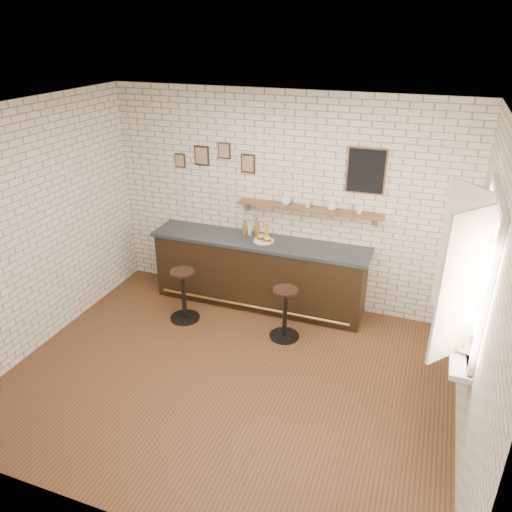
% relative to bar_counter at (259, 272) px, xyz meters
% --- Properties ---
extents(ground, '(5.00, 5.00, 0.00)m').
position_rel_bar_counter_xyz_m(ground, '(0.24, -1.70, -0.51)').
color(ground, '#57351D').
rests_on(ground, ground).
extents(bar_counter, '(3.10, 0.65, 1.01)m').
position_rel_bar_counter_xyz_m(bar_counter, '(0.00, 0.00, 0.00)').
color(bar_counter, black).
rests_on(bar_counter, ground).
extents(sandwich_plate, '(0.28, 0.28, 0.01)m').
position_rel_bar_counter_xyz_m(sandwich_plate, '(0.08, -0.01, 0.51)').
color(sandwich_plate, white).
rests_on(sandwich_plate, bar_counter).
extents(ciabatta_sandwich, '(0.25, 0.18, 0.07)m').
position_rel_bar_counter_xyz_m(ciabatta_sandwich, '(0.09, -0.01, 0.55)').
color(ciabatta_sandwich, '#DCAC5A').
rests_on(ciabatta_sandwich, sandwich_plate).
extents(potato_chips, '(0.25, 0.18, 0.00)m').
position_rel_bar_counter_xyz_m(potato_chips, '(0.06, -0.01, 0.52)').
color(potato_chips, '#D19449').
rests_on(potato_chips, sandwich_plate).
extents(bitters_bottle_brown, '(0.06, 0.06, 0.20)m').
position_rel_bar_counter_xyz_m(bitters_bottle_brown, '(-0.26, 0.13, 0.58)').
color(bitters_bottle_brown, brown).
rests_on(bitters_bottle_brown, bar_counter).
extents(bitters_bottle_white, '(0.06, 0.06, 0.23)m').
position_rel_bar_counter_xyz_m(bitters_bottle_white, '(-0.18, 0.13, 0.60)').
color(bitters_bottle_white, beige).
rests_on(bitters_bottle_white, bar_counter).
extents(bitters_bottle_amber, '(0.07, 0.07, 0.27)m').
position_rel_bar_counter_xyz_m(bitters_bottle_amber, '(-0.07, 0.13, 0.62)').
color(bitters_bottle_amber, '#9B5019').
rests_on(bitters_bottle_amber, bar_counter).
extents(condiment_bottle_yellow, '(0.06, 0.06, 0.19)m').
position_rel_bar_counter_xyz_m(condiment_bottle_yellow, '(0.07, 0.13, 0.58)').
color(condiment_bottle_yellow, gold).
rests_on(condiment_bottle_yellow, bar_counter).
extents(bar_stool_left, '(0.42, 0.42, 0.74)m').
position_rel_bar_counter_xyz_m(bar_stool_left, '(-0.82, -0.75, -0.11)').
color(bar_stool_left, black).
rests_on(bar_stool_left, ground).
extents(bar_stool_right, '(0.40, 0.40, 0.71)m').
position_rel_bar_counter_xyz_m(bar_stool_right, '(0.61, -0.70, -0.13)').
color(bar_stool_right, black).
rests_on(bar_stool_right, ground).
extents(wall_shelf, '(2.00, 0.18, 0.18)m').
position_rel_bar_counter_xyz_m(wall_shelf, '(0.64, 0.20, 0.97)').
color(wall_shelf, brown).
rests_on(wall_shelf, ground).
extents(shelf_cup_a, '(0.19, 0.19, 0.11)m').
position_rel_bar_counter_xyz_m(shelf_cup_a, '(0.32, 0.20, 1.05)').
color(shelf_cup_a, white).
rests_on(shelf_cup_a, wall_shelf).
extents(shelf_cup_b, '(0.11, 0.11, 0.08)m').
position_rel_bar_counter_xyz_m(shelf_cup_b, '(0.62, 0.20, 1.03)').
color(shelf_cup_b, white).
rests_on(shelf_cup_b, wall_shelf).
extents(shelf_cup_c, '(0.16, 0.16, 0.11)m').
position_rel_bar_counter_xyz_m(shelf_cup_c, '(0.95, 0.20, 1.05)').
color(shelf_cup_c, white).
rests_on(shelf_cup_c, wall_shelf).
extents(shelf_cup_d, '(0.11, 0.11, 0.09)m').
position_rel_bar_counter_xyz_m(shelf_cup_d, '(1.31, 0.20, 1.04)').
color(shelf_cup_d, white).
rests_on(shelf_cup_d, wall_shelf).
extents(back_wall_decor, '(2.96, 0.02, 0.56)m').
position_rel_bar_counter_xyz_m(back_wall_decor, '(0.47, 0.28, 1.54)').
color(back_wall_decor, black).
rests_on(back_wall_decor, ground).
extents(window_sill, '(0.20, 1.35, 0.06)m').
position_rel_bar_counter_xyz_m(window_sill, '(2.64, -1.40, 0.39)').
color(window_sill, white).
rests_on(window_sill, ground).
extents(casement_window, '(0.40, 1.30, 1.56)m').
position_rel_bar_counter_xyz_m(casement_window, '(2.60, -1.40, 1.14)').
color(casement_window, white).
rests_on(casement_window, ground).
extents(book_lower, '(0.27, 0.29, 0.02)m').
position_rel_bar_counter_xyz_m(book_lower, '(2.62, -1.57, 0.43)').
color(book_lower, tan).
rests_on(book_lower, window_sill).
extents(book_upper, '(0.21, 0.26, 0.02)m').
position_rel_bar_counter_xyz_m(book_upper, '(2.62, -1.61, 0.45)').
color(book_upper, tan).
rests_on(book_upper, book_lower).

